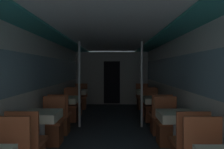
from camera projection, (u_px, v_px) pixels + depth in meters
The scene contains 22 objects.
wall_left at pixel (41, 84), 4.62m from camera, with size 0.05×10.11×2.08m.
wall_right at pixel (179, 85), 4.59m from camera, with size 0.05×10.11×2.08m.
ceiling_panel at pixel (110, 35), 4.57m from camera, with size 2.91×10.11×0.07m.
bulkhead_far at pixel (112, 78), 8.66m from camera, with size 2.85×0.09×2.08m.
dining_table_left_1 at pixel (42, 119), 3.53m from camera, with size 0.57×0.57×0.73m.
chair_left_far_1 at pixel (52, 129), 4.12m from camera, with size 0.43×0.43×0.88m.
dining_table_left_2 at pixel (66, 102), 5.32m from camera, with size 0.57×0.57×0.73m.
chair_left_near_2 at pixel (60, 121), 4.75m from camera, with size 0.43×0.43×0.88m.
chair_left_far_2 at pixel (71, 111), 5.91m from camera, with size 0.43×0.43×0.88m.
support_pole_left_2 at pixel (79, 84), 5.31m from camera, with size 0.06×0.06×2.08m.
dining_table_left_3 at pixel (78, 93), 7.11m from camera, with size 0.57×0.57×0.73m.
chair_left_near_3 at pixel (75, 107), 6.54m from camera, with size 0.43×0.43×0.88m.
chair_left_far_3 at pixel (81, 101), 7.70m from camera, with size 0.43×0.43×0.88m.
dining_table_right_1 at pixel (176, 119), 3.51m from camera, with size 0.57×0.57×0.73m.
chair_right_far_1 at pixel (167, 129), 4.10m from camera, with size 0.43×0.43×0.88m.
dining_table_right_2 at pixel (155, 102), 5.30m from camera, with size 0.57×0.57×0.73m.
chair_right_near_2 at pixel (160, 121), 4.73m from camera, with size 0.43×0.43×0.88m.
chair_right_far_2 at pixel (151, 111), 5.89m from camera, with size 0.43×0.43×0.88m.
support_pole_right_2 at pixel (142, 84), 5.29m from camera, with size 0.06×0.06×2.08m.
dining_table_right_3 at pixel (145, 93), 7.09m from camera, with size 0.57×0.57×0.73m.
chair_right_near_3 at pixel (148, 107), 6.52m from camera, with size 0.43×0.43×0.88m.
chair_right_far_3 at pixel (143, 101), 7.68m from camera, with size 0.43×0.43×0.88m.
Camera 1 is at (0.08, -0.94, 1.43)m, focal length 35.00 mm.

